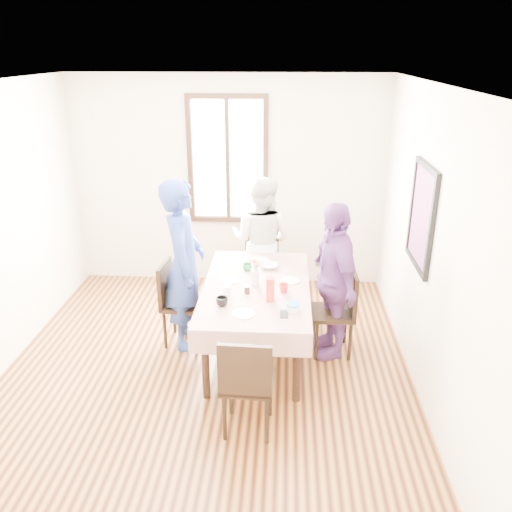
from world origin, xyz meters
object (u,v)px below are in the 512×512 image
chair_near (248,381)px  person_far (262,242)px  dining_table (256,320)px  person_right (332,281)px  chair_left (184,303)px  chair_right (332,312)px  chair_far (262,267)px  person_left (184,265)px

chair_near → person_far: bearing=92.7°
dining_table → person_right: (0.76, 0.05, 0.44)m
person_far → chair_left: bearing=70.9°
person_right → chair_left: bearing=-110.2°
chair_left → person_far: bearing=146.7°
person_far → chair_right: bearing=143.9°
dining_table → chair_far: size_ratio=1.89×
person_far → person_right: (0.76, -1.11, 0.01)m
chair_left → person_far: (0.78, 1.00, 0.35)m
chair_left → chair_far: (0.78, 1.02, 0.00)m
person_left → dining_table: bearing=-108.5°
chair_left → chair_right: size_ratio=1.00×
chair_right → chair_near: size_ratio=1.00×
chair_right → chair_far: bearing=32.1°
chair_near → person_left: (-0.76, 1.34, 0.44)m
chair_right → person_far: person_far is taller
person_left → person_right: 1.52m
chair_right → person_far: (-0.78, 1.11, 0.35)m
chair_near → person_left: size_ratio=0.51×
chair_far → person_right: (0.76, -1.13, 0.36)m
chair_right → chair_near: 1.46m
chair_near → chair_far: bearing=92.7°
dining_table → chair_left: 0.80m
chair_near → person_left: person_left is taller
dining_table → chair_far: 1.18m
chair_near → chair_left: bearing=122.8°
dining_table → person_far: person_far is taller
chair_far → person_far: size_ratio=0.57×
chair_far → person_left: size_ratio=0.51×
dining_table → person_left: bearing=168.0°
chair_near → person_far: person_far is taller
person_right → person_left: bearing=-110.3°
chair_right → chair_far: size_ratio=1.00×
dining_table → chair_right: bearing=3.9°
chair_left → chair_right: same height
chair_left → chair_right: bearing=90.7°
dining_table → person_right: 0.88m
chair_right → person_right: size_ratio=0.56×
person_left → person_far: size_ratio=1.12×
dining_table → chair_left: bearing=168.3°
chair_left → chair_near: 1.55m
chair_right → person_right: bearing=87.5°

